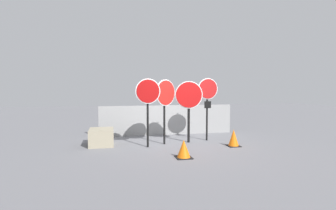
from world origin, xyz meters
TOP-DOWN VIEW (x-y plane):
  - ground_plane at (0.00, 0.00)m, footprint 40.00×40.00m
  - fence_back at (0.00, 1.76)m, footprint 5.40×0.12m
  - stop_sign_0 at (-1.08, -0.37)m, footprint 0.79×0.14m
  - stop_sign_1 at (-0.45, -0.05)m, footprint 0.74×0.50m
  - stop_sign_2 at (0.38, 0.06)m, footprint 0.91×0.27m
  - stop_sign_3 at (1.14, 0.26)m, footprint 0.75×0.14m
  - traffic_cone_0 at (1.65, -0.78)m, footprint 0.40×0.40m
  - traffic_cone_1 at (-0.31, -1.81)m, footprint 0.43×0.43m
  - storage_crate at (-2.54, 0.27)m, footprint 0.78×0.97m

SIDE VIEW (x-z plane):
  - ground_plane at x=0.00m, z-range 0.00..0.00m
  - traffic_cone_1 at x=-0.31m, z-range 0.00..0.49m
  - traffic_cone_0 at x=1.65m, z-range 0.00..0.54m
  - storage_crate at x=-2.54m, z-range 0.00..0.54m
  - fence_back at x=0.00m, z-range 0.00..1.19m
  - stop_sign_2 at x=0.38m, z-range 0.41..2.54m
  - stop_sign_1 at x=-0.45m, z-range 0.50..2.66m
  - stop_sign_0 at x=-1.08m, z-range 0.50..2.68m
  - stop_sign_3 at x=1.14m, z-range 0.53..2.76m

